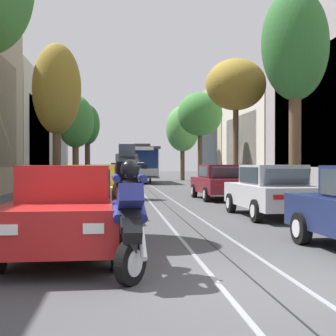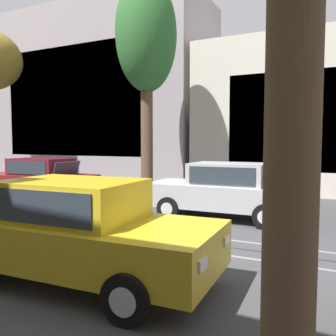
# 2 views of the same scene
# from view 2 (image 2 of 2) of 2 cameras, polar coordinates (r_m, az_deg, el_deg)

# --- Properties ---
(building_facade_right) EXTENTS (5.82, 52.76, 10.00)m
(building_facade_right) POSITION_cam_2_polar(r_m,az_deg,el_deg) (27.23, -23.64, 8.30)
(building_facade_right) COLOR beige
(building_facade_right) RESTS_ON ground
(parked_car_yellow_second_left) EXTENTS (2.15, 4.42, 1.58)m
(parked_car_yellow_second_left) POSITION_cam_2_polar(r_m,az_deg,el_deg) (5.76, -14.20, -9.69)
(parked_car_yellow_second_left) COLOR gold
(parked_car_yellow_second_left) RESTS_ON ground
(parked_car_silver_second_right) EXTENTS (2.07, 4.39, 1.58)m
(parked_car_silver_second_right) POSITION_cam_2_polar(r_m,az_deg,el_deg) (10.28, 9.10, -3.55)
(parked_car_silver_second_right) COLOR #B7B7BC
(parked_car_silver_second_right) RESTS_ON ground
(parked_car_maroon_mid_right) EXTENTS (2.11, 4.41, 1.58)m
(parked_car_maroon_mid_right) POSITION_cam_2_polar(r_m,az_deg,el_deg) (14.07, -19.92, -1.68)
(parked_car_maroon_mid_right) COLOR maroon
(parked_car_maroon_mid_right) RESTS_ON ground
(street_tree_kerb_right_second) EXTENTS (2.63, 2.22, 8.44)m
(street_tree_kerb_right_second) POSITION_cam_2_polar(r_m,az_deg,el_deg) (14.31, -3.48, 20.12)
(street_tree_kerb_right_second) COLOR brown
(street_tree_kerb_right_second) RESTS_ON ground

